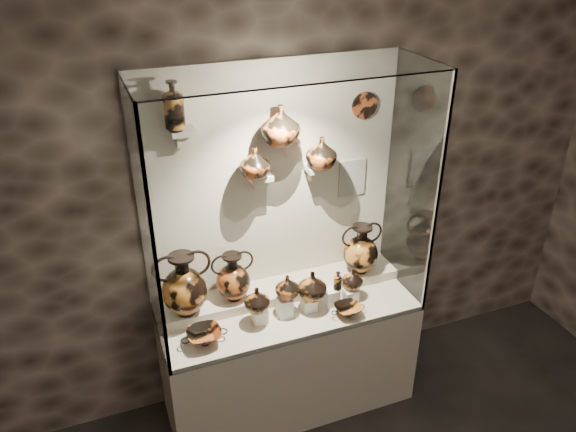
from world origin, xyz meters
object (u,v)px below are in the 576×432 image
(jug_c, at_px, (312,285))
(lekythos_small, at_px, (338,280))
(kylix_left, at_px, (204,336))
(ovoid_vase_b, at_px, (280,125))
(ovoid_vase_a, at_px, (255,163))
(amphora_mid, at_px, (233,277))
(ovoid_vase_c, at_px, (321,153))
(amphora_left, at_px, (184,284))
(jug_a, at_px, (257,300))
(lekythos_tall, at_px, (173,103))
(jug_e, at_px, (352,279))
(kylix_right, at_px, (348,309))
(amphora_right, at_px, (361,249))
(jug_b, at_px, (287,287))

(jug_c, relative_size, lekythos_small, 1.33)
(kylix_left, xyz_separation_m, ovoid_vase_b, (0.61, 0.30, 1.15))
(lekythos_small, relative_size, ovoid_vase_a, 0.78)
(jug_c, distance_m, kylix_left, 0.75)
(amphora_mid, xyz_separation_m, ovoid_vase_c, (0.62, 0.04, 0.75))
(amphora_left, xyz_separation_m, ovoid_vase_c, (0.94, 0.07, 0.71))
(amphora_left, bearing_deg, jug_a, -18.62)
(lekythos_tall, bearing_deg, ovoid_vase_b, 5.41)
(jug_a, height_order, jug_e, jug_a)
(kylix_right, bearing_deg, jug_e, 73.01)
(ovoid_vase_c, bearing_deg, jug_c, -125.29)
(jug_c, bearing_deg, ovoid_vase_c, 58.53)
(amphora_left, distance_m, lekythos_tall, 1.12)
(lekythos_tall, xyz_separation_m, ovoid_vase_b, (0.60, -0.04, -0.18))
(ovoid_vase_b, bearing_deg, kylix_left, -168.87)
(amphora_right, relative_size, jug_e, 2.46)
(jug_c, height_order, kylix_left, jug_c)
(lekythos_small, height_order, kylix_right, lekythos_small)
(kylix_left, bearing_deg, amphora_right, 25.47)
(jug_c, bearing_deg, amphora_left, 167.46)
(kylix_right, distance_m, lekythos_tall, 1.68)
(jug_e, height_order, kylix_right, jug_e)
(kylix_left, bearing_deg, jug_a, 22.37)
(amphora_left, height_order, lekythos_small, amphora_left)
(jug_e, relative_size, ovoid_vase_a, 0.77)
(lekythos_small, bearing_deg, ovoid_vase_b, 135.46)
(kylix_right, distance_m, ovoid_vase_c, 1.02)
(lekythos_tall, bearing_deg, kylix_right, -14.71)
(amphora_mid, relative_size, jug_a, 1.98)
(amphora_left, bearing_deg, ovoid_vase_c, 9.98)
(lekythos_tall, bearing_deg, lekythos_small, -7.74)
(jug_b, height_order, ovoid_vase_a, ovoid_vase_a)
(jug_b, bearing_deg, jug_a, 172.77)
(jug_a, height_order, ovoid_vase_b, ovoid_vase_b)
(jug_a, distance_m, ovoid_vase_a, 0.85)
(amphora_mid, xyz_separation_m, lekythos_tall, (-0.26, 0.06, 1.15))
(amphora_right, relative_size, jug_a, 2.16)
(amphora_right, distance_m, jug_c, 0.50)
(lekythos_small, bearing_deg, kylix_right, -89.20)
(jug_e, xyz_separation_m, kylix_right, (-0.11, -0.16, -0.11))
(jug_a, distance_m, ovoid_vase_c, 1.00)
(amphora_mid, bearing_deg, lekythos_tall, -178.52)
(ovoid_vase_b, bearing_deg, kylix_right, -64.25)
(amphora_left, relative_size, ovoid_vase_a, 2.20)
(kylix_left, distance_m, lekythos_tall, 1.38)
(lekythos_small, xyz_separation_m, ovoid_vase_b, (-0.30, 0.24, 1.01))
(lekythos_small, height_order, ovoid_vase_a, ovoid_vase_a)
(kylix_right, bearing_deg, lekythos_tall, 172.58)
(kylix_left, bearing_deg, amphora_left, 114.80)
(amphora_right, bearing_deg, ovoid_vase_c, -167.95)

